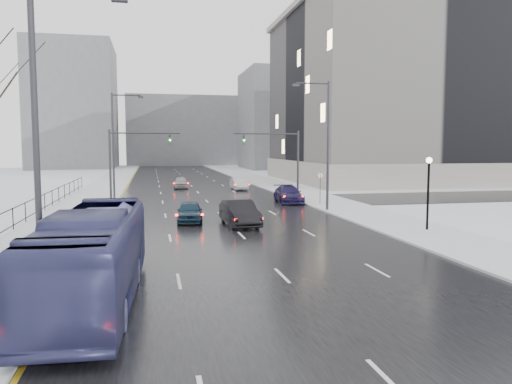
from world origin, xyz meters
TOP-DOWN VIEW (x-y plane):
  - road at (0.00, 60.00)m, footprint 16.00×150.00m
  - cross_road at (0.00, 48.00)m, footprint 130.00×10.00m
  - sidewalk_left at (-10.50, 60.00)m, footprint 5.00×150.00m
  - sidewalk_right at (10.50, 60.00)m, footprint 5.00×150.00m
  - park_strip at (-20.00, 60.00)m, footprint 14.00×150.00m
  - streetlight_r_mid at (8.17, 40.00)m, footprint 2.95×0.25m
  - streetlight_l_near at (-8.17, 20.00)m, footprint 2.95×0.25m
  - streetlight_l_far at (-8.17, 52.00)m, footprint 2.95×0.25m
  - lamppost_r_mid at (11.00, 30.00)m, footprint 0.36×0.36m
  - mast_signal_right at (7.33, 48.00)m, footprint 6.10×0.33m
  - mast_signal_left at (-7.33, 48.00)m, footprint 6.10×0.33m
  - no_uturn_sign at (9.20, 44.00)m, footprint 0.60×0.06m
  - civic_building at (35.00, 72.00)m, footprint 41.00×31.00m
  - bldg_far_right at (28.00, 115.00)m, footprint 24.00×20.00m
  - bldg_far_left at (-22.00, 125.00)m, footprint 18.00×22.00m
  - bldg_far_center at (4.00, 140.00)m, footprint 30.00×18.00m
  - bus at (-6.80, 20.04)m, footprint 3.05×10.97m
  - sedan_center_near at (-2.48, 36.63)m, footprint 1.99×4.21m
  - sedan_right_near at (0.50, 34.41)m, footprint 2.06×5.04m
  - sedan_right_far at (7.05, 46.36)m, footprint 2.39×5.24m
  - sedan_center_far at (-1.53, 63.61)m, footprint 1.80×4.19m
  - sedan_right_distant at (4.95, 60.23)m, footprint 1.57×4.26m

SIDE VIEW (x-z plane):
  - road at x=0.00m, z-range 0.00..0.04m
  - cross_road at x=0.00m, z-range 0.00..0.04m
  - park_strip at x=-20.00m, z-range 0.00..0.12m
  - sidewalk_left at x=-10.50m, z-range 0.00..0.16m
  - sidewalk_right at x=10.50m, z-range 0.00..0.16m
  - sedan_right_distant at x=4.95m, z-range 0.04..1.43m
  - sedan_center_near at x=-2.48m, z-range 0.04..1.43m
  - sedan_center_far at x=-1.53m, z-range 0.04..1.45m
  - sedan_right_far at x=7.05m, z-range 0.04..1.52m
  - sedan_right_near at x=0.50m, z-range 0.04..1.67m
  - bus at x=-6.80m, z-range 0.04..3.06m
  - no_uturn_sign at x=9.20m, z-range 0.95..3.65m
  - lamppost_r_mid at x=11.00m, z-range 0.80..5.08m
  - mast_signal_right at x=7.33m, z-range 0.86..7.36m
  - mast_signal_left at x=-7.33m, z-range 0.86..7.36m
  - streetlight_r_mid at x=8.17m, z-range 0.62..10.62m
  - streetlight_l_near at x=-8.17m, z-range 0.62..10.62m
  - streetlight_l_far at x=-8.17m, z-range 0.62..10.62m
  - bldg_far_center at x=4.00m, z-range 0.00..18.00m
  - bldg_far_right at x=28.00m, z-range 0.00..22.00m
  - civic_building at x=35.00m, z-range -1.19..23.61m
  - bldg_far_left at x=-22.00m, z-range 0.00..28.00m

